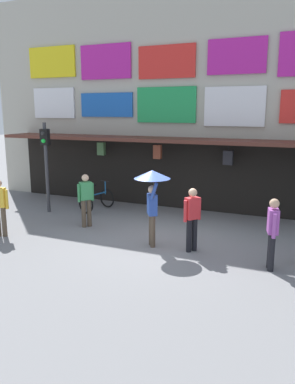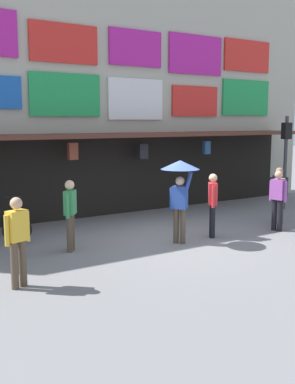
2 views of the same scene
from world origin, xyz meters
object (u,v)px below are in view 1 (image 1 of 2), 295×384
(pedestrian_in_blue, at_px, (192,216))
(pedestrian_in_yellow, at_px, (0,205))
(pedestrian_with_umbrella, at_px, (152,187))
(pedestrian_in_red, at_px, (86,197))
(bicycle_parked, at_px, (97,200))
(pedestrian_in_black, at_px, (272,230))
(traffic_light_near, at_px, (46,153))

(pedestrian_in_blue, distance_m, pedestrian_in_yellow, 5.55)
(pedestrian_with_umbrella, height_order, pedestrian_in_red, pedestrian_with_umbrella)
(bicycle_parked, bearing_deg, pedestrian_with_umbrella, -38.90)
(bicycle_parked, xyz_separation_m, pedestrian_in_red, (0.73, -1.86, 0.55))
(pedestrian_with_umbrella, bearing_deg, pedestrian_in_black, -6.57)
(bicycle_parked, height_order, pedestrian_in_blue, pedestrian_in_blue)
(pedestrian_in_blue, relative_size, pedestrian_in_black, 1.00)
(pedestrian_in_yellow, xyz_separation_m, pedestrian_in_red, (1.79, 1.77, 0.00))
(pedestrian_in_yellow, bearing_deg, pedestrian_with_umbrella, 12.59)
(traffic_light_near, xyz_separation_m, pedestrian_in_red, (2.24, -1.00, -1.19))
(pedestrian_in_blue, height_order, pedestrian_in_red, same)
(pedestrian_in_black, bearing_deg, pedestrian_with_umbrella, 173.43)
(traffic_light_near, height_order, bicycle_parked, traffic_light_near)
(pedestrian_in_yellow, bearing_deg, pedestrian_in_blue, 10.56)
(pedestrian_in_yellow, bearing_deg, pedestrian_in_black, 4.72)
(pedestrian_with_umbrella, height_order, pedestrian_in_yellow, pedestrian_with_umbrella)
(pedestrian_in_black, distance_m, pedestrian_in_yellow, 7.49)
(traffic_light_near, bearing_deg, pedestrian_in_red, -24.15)
(pedestrian_in_red, bearing_deg, bicycle_parked, 111.37)
(pedestrian_in_yellow, bearing_deg, bicycle_parked, 73.73)
(pedestrian_in_yellow, height_order, pedestrian_in_red, same)
(traffic_light_near, relative_size, pedestrian_with_umbrella, 1.54)
(pedestrian_with_umbrella, bearing_deg, bicycle_parked, 141.10)
(traffic_light_near, height_order, pedestrian_in_red, traffic_light_near)
(pedestrian_with_umbrella, xyz_separation_m, pedestrian_in_red, (-2.57, 0.80, -0.69))
(pedestrian_in_yellow, relative_size, pedestrian_in_red, 1.00)
(pedestrian_in_blue, xyz_separation_m, pedestrian_with_umbrella, (-1.10, -0.04, 0.69))
(pedestrian_in_black, relative_size, pedestrian_in_red, 1.00)
(pedestrian_with_umbrella, bearing_deg, pedestrian_in_blue, 2.28)
(traffic_light_near, distance_m, pedestrian_in_black, 8.29)
(pedestrian_in_blue, xyz_separation_m, pedestrian_in_black, (2.01, -0.40, 0.00))
(bicycle_parked, distance_m, pedestrian_in_red, 2.07)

